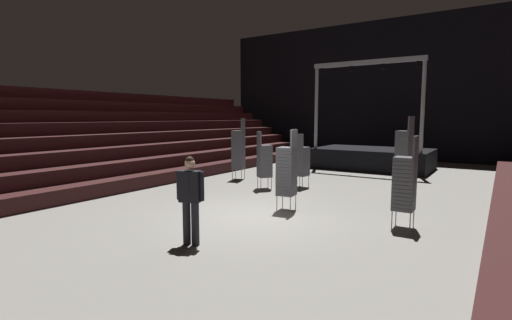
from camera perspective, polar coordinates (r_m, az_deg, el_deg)
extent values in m
cube|color=slate|center=(9.69, -0.26, -8.48)|extent=(22.00, 30.00, 0.10)
cube|color=black|center=(23.43, 20.72, 9.87)|extent=(22.00, 0.30, 8.00)
cube|color=black|center=(13.91, -16.71, -2.99)|extent=(0.75, 24.00, 0.45)
cube|color=black|center=(14.43, -18.69, -0.93)|extent=(0.75, 24.00, 0.45)
cube|color=black|center=(14.97, -20.52, 1.00)|extent=(0.75, 24.00, 0.45)
cube|color=black|center=(15.55, -22.23, 2.78)|extent=(0.75, 24.00, 0.45)
cube|color=black|center=(16.15, -23.82, 4.43)|extent=(0.75, 24.00, 0.45)
cube|color=black|center=(16.78, -25.29, 5.96)|extent=(0.75, 24.00, 0.45)
cube|color=black|center=(17.43, -26.67, 7.37)|extent=(0.75, 24.00, 0.45)
cube|color=black|center=(18.10, -27.95, 8.67)|extent=(0.75, 24.00, 0.45)
cube|color=black|center=(9.09, 33.85, -8.82)|extent=(0.75, 24.00, 0.45)
cube|color=black|center=(18.87, 17.14, 0.20)|extent=(5.18, 3.23, 0.96)
cylinder|color=#9EA0A8|center=(18.29, 9.06, 7.76)|extent=(0.16, 0.16, 3.85)
cylinder|color=#9EA0A8|center=(16.92, 23.80, 7.40)|extent=(0.16, 0.16, 3.85)
cube|color=#9EA0A8|center=(17.61, 16.35, 13.91)|extent=(4.88, 0.20, 0.20)
cylinder|color=black|center=(18.31, 9.89, 13.08)|extent=(0.18, 0.18, 0.22)
cylinder|color=black|center=(17.80, 14.12, 13.18)|extent=(0.18, 0.18, 0.22)
cylinder|color=black|center=(17.39, 18.58, 13.20)|extent=(0.18, 0.18, 0.22)
cylinder|color=black|center=(17.09, 23.22, 13.14)|extent=(0.18, 0.18, 0.22)
cylinder|color=black|center=(7.43, -9.12, -9.44)|extent=(0.15, 0.15, 0.85)
cylinder|color=black|center=(7.51, -10.38, -9.30)|extent=(0.15, 0.15, 0.85)
cube|color=silver|center=(7.25, -10.07, -4.00)|extent=(0.20, 0.15, 0.60)
cube|color=black|center=(7.31, -9.87, -3.92)|extent=(0.45, 0.34, 0.60)
cube|color=black|center=(7.19, -10.28, -3.51)|extent=(0.06, 0.03, 0.38)
cylinder|color=black|center=(7.21, -8.18, -3.94)|extent=(0.12, 0.12, 0.55)
cylinder|color=black|center=(7.41, -11.51, -3.71)|extent=(0.12, 0.12, 0.55)
sphere|color=#DBAD89|center=(7.24, -9.93, -0.51)|extent=(0.20, 0.20, 0.20)
sphere|color=black|center=(7.24, -9.94, -0.08)|extent=(0.16, 0.16, 0.16)
cylinder|color=#B2B5BA|center=(10.00, 3.16, -6.53)|extent=(0.02, 0.02, 0.40)
cylinder|color=#B2B5BA|center=(10.34, 4.01, -6.10)|extent=(0.02, 0.02, 0.40)
cylinder|color=#B2B5BA|center=(9.86, 5.19, -6.74)|extent=(0.02, 0.02, 0.40)
cylinder|color=#B2B5BA|center=(10.21, 5.99, -6.29)|extent=(0.02, 0.02, 0.40)
cube|color=#4C4C51|center=(10.05, 4.60, -5.07)|extent=(0.49, 0.49, 0.08)
cube|color=#4C4C51|center=(10.03, 4.60, -4.59)|extent=(0.49, 0.49, 0.08)
cube|color=#4C4C51|center=(10.02, 4.61, -4.11)|extent=(0.49, 0.49, 0.08)
cube|color=#4C4C51|center=(10.00, 4.61, -3.64)|extent=(0.49, 0.49, 0.08)
cube|color=#4C4C51|center=(9.99, 4.62, -3.16)|extent=(0.49, 0.49, 0.08)
cube|color=#4C4C51|center=(9.97, 4.62, -2.67)|extent=(0.49, 0.49, 0.08)
cube|color=#4C4C51|center=(9.96, 4.62, -2.19)|extent=(0.49, 0.49, 0.08)
cube|color=#4C4C51|center=(9.95, 4.63, -1.71)|extent=(0.49, 0.49, 0.08)
cube|color=#4C4C51|center=(9.94, 4.63, -1.22)|extent=(0.49, 0.49, 0.08)
cube|color=#4C4C51|center=(9.92, 4.64, -0.74)|extent=(0.49, 0.49, 0.08)
cube|color=#4C4C51|center=(9.91, 4.64, -0.25)|extent=(0.49, 0.49, 0.08)
cube|color=#4C4C51|center=(9.90, 4.65, 0.24)|extent=(0.49, 0.49, 0.08)
cube|color=#4C4C51|center=(9.90, 4.65, 0.73)|extent=(0.49, 0.49, 0.08)
cube|color=#4C4C51|center=(9.89, 4.66, 1.22)|extent=(0.49, 0.49, 0.08)
cube|color=#4C4C51|center=(9.88, 4.66, 1.71)|extent=(0.49, 0.49, 0.08)
cube|color=#4C4C51|center=(9.79, 5.73, 3.25)|extent=(0.09, 0.41, 0.46)
cylinder|color=#B2B5BA|center=(14.89, -3.58, -2.22)|extent=(0.02, 0.02, 0.40)
cylinder|color=#B2B5BA|center=(15.24, -3.09, -2.01)|extent=(0.02, 0.02, 0.40)
cylinder|color=#B2B5BA|center=(14.76, -2.19, -2.28)|extent=(0.02, 0.02, 0.40)
cylinder|color=#B2B5BA|center=(15.12, -1.73, -2.07)|extent=(0.02, 0.02, 0.40)
cube|color=#4C4C51|center=(14.97, -2.65, -1.23)|extent=(0.55, 0.55, 0.08)
cube|color=#4C4C51|center=(14.96, -2.65, -0.90)|extent=(0.55, 0.55, 0.08)
cube|color=#4C4C51|center=(14.95, -2.66, -0.58)|extent=(0.55, 0.55, 0.08)
cube|color=#4C4C51|center=(14.94, -2.66, -0.26)|extent=(0.55, 0.55, 0.08)
cube|color=#4C4C51|center=(14.93, -2.66, 0.07)|extent=(0.55, 0.55, 0.08)
cube|color=#4C4C51|center=(14.92, -2.66, 0.39)|extent=(0.55, 0.55, 0.08)
cube|color=#4C4C51|center=(14.91, -2.66, 0.72)|extent=(0.55, 0.55, 0.08)
cube|color=#4C4C51|center=(14.90, -2.66, 1.04)|extent=(0.55, 0.55, 0.08)
cube|color=#4C4C51|center=(14.89, -2.67, 1.37)|extent=(0.55, 0.55, 0.08)
cube|color=#4C4C51|center=(14.88, -2.67, 1.69)|extent=(0.55, 0.55, 0.08)
cube|color=#4C4C51|center=(14.88, -2.67, 2.02)|extent=(0.55, 0.55, 0.08)
cube|color=#4C4C51|center=(14.87, -2.67, 2.35)|extent=(0.55, 0.55, 0.08)
cube|color=#4C4C51|center=(14.86, -2.67, 2.67)|extent=(0.55, 0.55, 0.08)
cube|color=#4C4C51|center=(14.86, -2.67, 3.00)|extent=(0.55, 0.55, 0.08)
cube|color=#4C4C51|center=(14.85, -2.68, 3.33)|extent=(0.55, 0.55, 0.08)
cube|color=#4C4C51|center=(14.85, -2.68, 3.65)|extent=(0.55, 0.55, 0.08)
cube|color=#4C4C51|center=(14.85, -2.68, 3.98)|extent=(0.55, 0.55, 0.08)
cube|color=#4C4C51|center=(14.84, -2.68, 4.31)|extent=(0.55, 0.55, 0.08)
cube|color=#4C4C51|center=(14.77, -1.97, 5.36)|extent=(0.17, 0.40, 0.46)
cylinder|color=#B2B5BA|center=(13.19, 20.07, -3.74)|extent=(0.02, 0.02, 0.40)
cylinder|color=#B2B5BA|center=(13.53, 20.74, -3.51)|extent=(0.02, 0.02, 0.40)
cylinder|color=#B2B5BA|center=(13.04, 21.59, -3.91)|extent=(0.02, 0.02, 0.40)
cylinder|color=#B2B5BA|center=(13.39, 22.23, -3.68)|extent=(0.02, 0.02, 0.40)
cube|color=#4C4C51|center=(13.25, 21.20, -2.67)|extent=(0.52, 0.52, 0.08)
cube|color=#4C4C51|center=(13.24, 21.21, -2.31)|extent=(0.52, 0.52, 0.08)
cube|color=#4C4C51|center=(13.22, 21.23, -1.95)|extent=(0.52, 0.52, 0.08)
cube|color=#4C4C51|center=(13.21, 21.25, -1.58)|extent=(0.52, 0.52, 0.08)
cube|color=#4C4C51|center=(13.20, 21.26, -1.22)|extent=(0.52, 0.52, 0.08)
cube|color=#4C4C51|center=(13.19, 21.28, -0.85)|extent=(0.52, 0.52, 0.08)
cube|color=#4C4C51|center=(13.18, 21.29, -0.48)|extent=(0.52, 0.52, 0.08)
cube|color=#4C4C51|center=(13.17, 21.31, -0.12)|extent=(0.52, 0.52, 0.08)
cube|color=#4C4C51|center=(13.16, 21.32, 0.25)|extent=(0.52, 0.52, 0.08)
cube|color=#4C4C51|center=(13.15, 21.34, 0.62)|extent=(0.52, 0.52, 0.08)
cube|color=#4C4C51|center=(13.15, 21.35, 0.99)|extent=(0.52, 0.52, 0.08)
cube|color=#4C4C51|center=(13.14, 21.37, 1.36)|extent=(0.52, 0.52, 0.08)
cube|color=#4C4C51|center=(13.13, 21.38, 1.72)|extent=(0.52, 0.52, 0.08)
cube|color=#4C4C51|center=(13.13, 21.40, 2.09)|extent=(0.52, 0.52, 0.08)
cube|color=#4C4C51|center=(13.12, 21.41, 2.46)|extent=(0.52, 0.52, 0.08)
cube|color=#4C4C51|center=(13.12, 21.43, 2.83)|extent=(0.52, 0.52, 0.08)
cube|color=#4C4C51|center=(13.11, 21.44, 3.21)|extent=(0.52, 0.52, 0.08)
cube|color=#4C4C51|center=(13.11, 21.46, 3.58)|extent=(0.52, 0.52, 0.08)
cube|color=#4C4C51|center=(13.10, 21.47, 3.95)|extent=(0.52, 0.52, 0.08)
cube|color=#4C4C51|center=(13.02, 22.32, 5.10)|extent=(0.13, 0.41, 0.46)
cylinder|color=#B2B5BA|center=(13.28, 1.82, -3.27)|extent=(0.02, 0.02, 0.40)
cylinder|color=#B2B5BA|center=(12.93, 2.35, -3.55)|extent=(0.02, 0.02, 0.40)
cylinder|color=#B2B5BA|center=(13.17, 0.25, -3.35)|extent=(0.02, 0.02, 0.40)
cylinder|color=#B2B5BA|center=(12.81, 0.74, -3.63)|extent=(0.02, 0.02, 0.40)
cube|color=#4C4C51|center=(13.00, 1.29, -2.40)|extent=(0.62, 0.62, 0.08)
cube|color=#4C4C51|center=(12.99, 1.29, -2.03)|extent=(0.62, 0.62, 0.08)
cube|color=#4C4C51|center=(12.98, 1.29, -1.66)|extent=(0.62, 0.62, 0.08)
cube|color=#4C4C51|center=(12.97, 1.29, -1.28)|extent=(0.62, 0.62, 0.08)
cube|color=#4C4C51|center=(12.96, 1.30, -0.91)|extent=(0.62, 0.62, 0.08)
cube|color=#4C4C51|center=(12.95, 1.30, -0.54)|extent=(0.62, 0.62, 0.08)
cube|color=#4C4C51|center=(12.93, 1.30, -0.16)|extent=(0.62, 0.62, 0.08)
cube|color=#4C4C51|center=(12.93, 1.30, 0.21)|extent=(0.62, 0.62, 0.08)
cube|color=#4C4C51|center=(12.92, 1.30, 0.58)|extent=(0.62, 0.62, 0.08)
cube|color=#4C4C51|center=(12.91, 1.30, 0.96)|extent=(0.62, 0.62, 0.08)
cube|color=#4C4C51|center=(12.90, 1.30, 1.34)|extent=(0.62, 0.62, 0.08)
cube|color=#4C4C51|center=(12.89, 1.30, 1.71)|extent=(0.62, 0.62, 0.08)
cube|color=#4C4C51|center=(12.89, 1.30, 2.09)|extent=(0.62, 0.62, 0.08)
cube|color=#4C4C51|center=(12.81, 0.47, 3.29)|extent=(0.34, 0.30, 0.46)
cylinder|color=#B2B5BA|center=(8.96, 19.75, -8.47)|extent=(0.02, 0.02, 0.40)
cylinder|color=#B2B5BA|center=(9.32, 20.30, -7.91)|extent=(0.02, 0.02, 0.40)
cylinder|color=#B2B5BA|center=(8.88, 22.17, -8.69)|extent=(0.02, 0.02, 0.40)
cylinder|color=#B2B5BA|center=(9.25, 22.62, -8.12)|extent=(0.02, 0.02, 0.40)
cube|color=#4C4C51|center=(9.04, 21.27, -6.81)|extent=(0.44, 0.44, 0.08)
cube|color=#4C4C51|center=(9.02, 21.30, -6.28)|extent=(0.44, 0.44, 0.08)
cube|color=#4C4C51|center=(9.00, 21.32, -5.75)|extent=(0.44, 0.44, 0.08)
cube|color=#4C4C51|center=(8.99, 21.34, -5.22)|extent=(0.44, 0.44, 0.08)
cube|color=#4C4C51|center=(8.97, 21.36, -4.69)|extent=(0.44, 0.44, 0.08)
cube|color=#4C4C51|center=(8.96, 21.39, -4.16)|extent=(0.44, 0.44, 0.08)
cube|color=#4C4C51|center=(8.94, 21.41, -3.62)|extent=(0.44, 0.44, 0.08)
cube|color=#4C4C51|center=(8.93, 21.43, -3.08)|extent=(0.44, 0.44, 0.08)
cube|color=#4C4C51|center=(8.91, 21.45, -2.55)|extent=(0.44, 0.44, 0.08)
cube|color=#4C4C51|center=(8.90, 21.48, -2.00)|extent=(0.44, 0.44, 0.08)
cube|color=#4C4C51|center=(8.89, 21.50, -1.46)|extent=(0.44, 0.44, 0.08)
cube|color=#4C4C51|center=(8.88, 21.52, -0.92)|extent=(0.44, 0.44, 0.08)
cube|color=#4C4C51|center=(8.87, 21.54, -0.37)|extent=(0.44, 0.44, 0.08)
cube|color=#4C4C51|center=(8.86, 21.57, 0.17)|extent=(0.44, 0.44, 0.08)
cube|color=#4C4C51|center=(8.80, 22.88, 1.86)|extent=(0.05, 0.40, 0.46)
cylinder|color=#B2B5BA|center=(13.66, 6.59, -3.03)|extent=(0.02, 0.02, 0.40)
cylinder|color=#B2B5BA|center=(13.45, 7.91, -3.20)|extent=(0.02, 0.02, 0.40)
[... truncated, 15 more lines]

